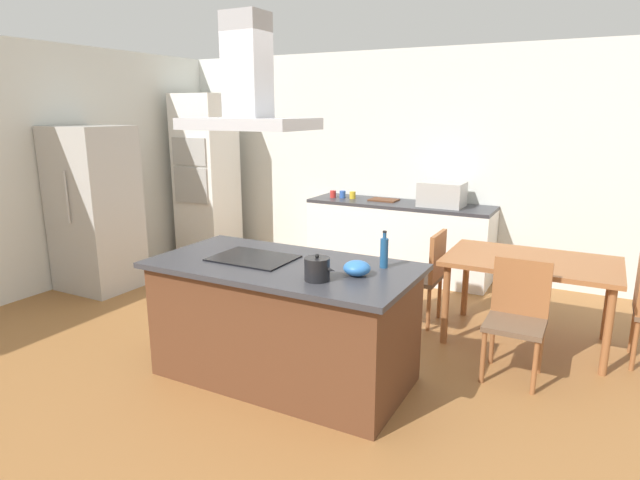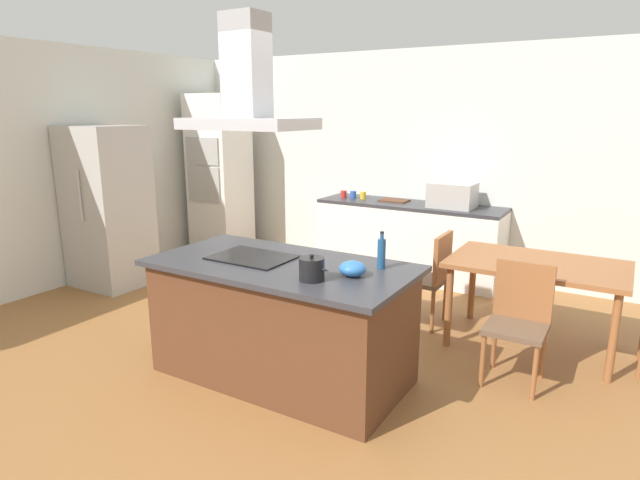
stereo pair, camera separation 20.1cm
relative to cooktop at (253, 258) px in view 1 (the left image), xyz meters
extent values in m
plane|color=#936033|center=(0.26, 1.50, -0.91)|extent=(16.00, 16.00, 0.00)
cube|color=silver|center=(0.26, 3.25, 0.44)|extent=(7.20, 0.10, 2.70)
cube|color=silver|center=(-3.19, 1.00, 0.44)|extent=(0.10, 8.80, 2.70)
cube|color=#59331E|center=(0.26, 0.00, -0.48)|extent=(1.85, 0.90, 0.86)
cube|color=#333338|center=(0.26, 0.00, -0.03)|extent=(1.95, 1.00, 0.04)
cube|color=black|center=(0.00, 0.00, 0.00)|extent=(0.60, 0.44, 0.01)
cylinder|color=black|center=(0.67, -0.23, 0.07)|extent=(0.17, 0.17, 0.15)
sphere|color=black|center=(0.67, -0.23, 0.16)|extent=(0.03, 0.03, 0.03)
cone|color=black|center=(0.77, -0.23, 0.08)|extent=(0.06, 0.03, 0.04)
cylinder|color=navy|center=(0.95, 0.25, 0.10)|extent=(0.06, 0.06, 0.21)
cylinder|color=navy|center=(0.95, 0.25, 0.23)|extent=(0.03, 0.03, 0.04)
cylinder|color=black|center=(0.95, 0.25, 0.25)|extent=(0.03, 0.03, 0.01)
ellipsoid|color=#2D6BB7|center=(0.85, -0.01, 0.04)|extent=(0.19, 0.19, 0.10)
cube|color=white|center=(0.12, 2.88, -0.48)|extent=(2.22, 0.62, 0.86)
cube|color=#333338|center=(0.12, 2.88, -0.03)|extent=(2.22, 0.62, 0.04)
cube|color=#B2AFAA|center=(0.63, 2.88, 0.13)|extent=(0.50, 0.38, 0.28)
cylinder|color=red|center=(-0.76, 2.84, 0.04)|extent=(0.08, 0.08, 0.09)
cylinder|color=#2D56B2|center=(-0.64, 2.88, 0.04)|extent=(0.08, 0.08, 0.09)
cylinder|color=gold|center=(-0.50, 2.89, 0.04)|extent=(0.08, 0.08, 0.09)
cube|color=#59331E|center=(-0.10, 2.93, 0.00)|extent=(0.34, 0.24, 0.02)
cube|color=white|center=(-2.64, 2.65, 0.19)|extent=(0.70, 0.64, 2.20)
cube|color=#B2AFAA|center=(-2.64, 2.32, 0.54)|extent=(0.56, 0.02, 0.36)
cube|color=#B2AFAA|center=(-2.64, 2.32, 0.09)|extent=(0.56, 0.02, 0.48)
cube|color=#B2AFAA|center=(-2.72, 0.82, 0.00)|extent=(0.80, 0.70, 1.82)
cylinder|color=beige|center=(-2.67, 0.45, 0.19)|extent=(0.02, 0.02, 0.55)
cube|color=#995B33|center=(1.79, 1.54, -0.18)|extent=(1.40, 0.90, 0.04)
cylinder|color=#995B33|center=(1.17, 1.17, -0.55)|extent=(0.06, 0.06, 0.71)
cylinder|color=#995B33|center=(2.41, 1.17, -0.55)|extent=(0.06, 0.06, 0.71)
cylinder|color=#995B33|center=(1.17, 1.91, -0.55)|extent=(0.06, 0.06, 0.71)
cylinder|color=#995B33|center=(2.41, 1.91, -0.55)|extent=(0.06, 0.06, 0.71)
cube|color=brown|center=(0.79, 1.54, -0.48)|extent=(0.42, 0.42, 0.04)
cube|color=#995B33|center=(0.98, 1.54, -0.24)|extent=(0.04, 0.42, 0.44)
cylinder|color=#995B33|center=(0.61, 1.36, -0.70)|extent=(0.04, 0.04, 0.41)
cylinder|color=#995B33|center=(0.61, 1.72, -0.70)|extent=(0.04, 0.04, 0.41)
cylinder|color=#995B33|center=(0.97, 1.36, -0.70)|extent=(0.04, 0.04, 0.41)
cylinder|color=#995B33|center=(0.97, 1.72, -0.70)|extent=(0.04, 0.04, 0.41)
cylinder|color=#995B33|center=(2.61, 1.72, -0.70)|extent=(0.04, 0.04, 0.41)
cylinder|color=#995B33|center=(2.61, 1.36, -0.70)|extent=(0.04, 0.04, 0.41)
cube|color=brown|center=(1.79, 0.79, -0.48)|extent=(0.42, 0.42, 0.04)
cube|color=#995B33|center=(1.79, 0.98, -0.24)|extent=(0.42, 0.04, 0.44)
cylinder|color=#995B33|center=(1.97, 0.61, -0.70)|extent=(0.04, 0.04, 0.41)
cylinder|color=#995B33|center=(1.61, 0.61, -0.70)|extent=(0.04, 0.04, 0.41)
cylinder|color=#995B33|center=(1.97, 0.97, -0.70)|extent=(0.04, 0.04, 0.41)
cylinder|color=#995B33|center=(1.61, 0.97, -0.70)|extent=(0.04, 0.04, 0.41)
cube|color=#ADADB2|center=(0.00, 0.00, 0.98)|extent=(0.90, 0.55, 0.08)
cube|color=#ADADB2|center=(0.00, 0.00, 1.37)|extent=(0.28, 0.24, 0.70)
camera|label=1|loc=(2.24, -3.14, 1.08)|focal=29.79mm
camera|label=2|loc=(2.42, -3.04, 1.08)|focal=29.79mm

